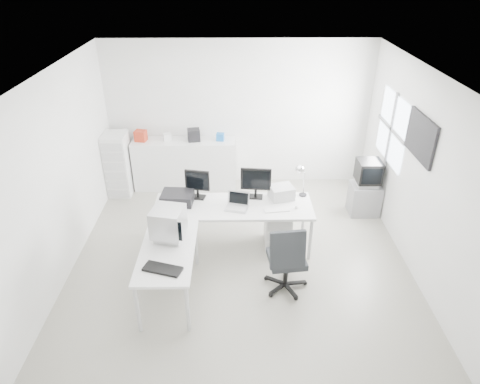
{
  "coord_description": "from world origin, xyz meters",
  "views": [
    {
      "loc": [
        -0.07,
        -5.33,
        4.1
      ],
      "look_at": [
        0.0,
        0.2,
        1.0
      ],
      "focal_mm": 32.0,
      "sensor_mm": 36.0,
      "label": 1
    }
  ],
  "objects_px": {
    "lcd_monitor_small": "(197,184)",
    "laptop": "(236,203)",
    "tv_cabinet": "(364,199)",
    "side_desk": "(170,273)",
    "crt_monitor": "(168,223)",
    "lcd_monitor_large": "(256,183)",
    "sideboard": "(185,164)",
    "office_chair": "(287,256)",
    "crt_tv": "(368,173)",
    "laser_printer": "(281,192)",
    "drawer_pedestal": "(278,228)",
    "filing_cabinet": "(118,164)",
    "main_desk": "(233,226)",
    "inkjet_printer": "(178,198)"
  },
  "relations": [
    {
      "from": "tv_cabinet",
      "to": "crt_tv",
      "type": "distance_m",
      "value": 0.51
    },
    {
      "from": "inkjet_printer",
      "to": "tv_cabinet",
      "type": "relative_size",
      "value": 0.85
    },
    {
      "from": "main_desk",
      "to": "sideboard",
      "type": "distance_m",
      "value": 2.23
    },
    {
      "from": "main_desk",
      "to": "laptop",
      "type": "height_order",
      "value": "laptop"
    },
    {
      "from": "side_desk",
      "to": "laser_printer",
      "type": "height_order",
      "value": "laser_printer"
    },
    {
      "from": "tv_cabinet",
      "to": "side_desk",
      "type": "bearing_deg",
      "value": -146.78
    },
    {
      "from": "crt_tv",
      "to": "lcd_monitor_large",
      "type": "bearing_deg",
      "value": -159.74
    },
    {
      "from": "tv_cabinet",
      "to": "sideboard",
      "type": "distance_m",
      "value": 3.44
    },
    {
      "from": "lcd_monitor_small",
      "to": "laptop",
      "type": "relative_size",
      "value": 1.45
    },
    {
      "from": "drawer_pedestal",
      "to": "filing_cabinet",
      "type": "xyz_separation_m",
      "value": [
        -2.88,
        1.71,
        0.31
      ]
    },
    {
      "from": "lcd_monitor_small",
      "to": "lcd_monitor_large",
      "type": "relative_size",
      "value": 0.98
    },
    {
      "from": "main_desk",
      "to": "crt_monitor",
      "type": "bearing_deg",
      "value": -135.0
    },
    {
      "from": "main_desk",
      "to": "crt_monitor",
      "type": "distance_m",
      "value": 1.35
    },
    {
      "from": "drawer_pedestal",
      "to": "sideboard",
      "type": "bearing_deg",
      "value": 130.0
    },
    {
      "from": "side_desk",
      "to": "crt_monitor",
      "type": "distance_m",
      "value": 0.67
    },
    {
      "from": "lcd_monitor_large",
      "to": "sideboard",
      "type": "height_order",
      "value": "lcd_monitor_large"
    },
    {
      "from": "inkjet_printer",
      "to": "filing_cabinet",
      "type": "xyz_separation_m",
      "value": [
        -1.33,
        1.66,
        -0.23
      ]
    },
    {
      "from": "crt_tv",
      "to": "filing_cabinet",
      "type": "distance_m",
      "value": 4.57
    },
    {
      "from": "lcd_monitor_small",
      "to": "sideboard",
      "type": "xyz_separation_m",
      "value": [
        -0.4,
        1.76,
        -0.5
      ]
    },
    {
      "from": "laser_printer",
      "to": "crt_monitor",
      "type": "xyz_separation_m",
      "value": [
        -1.6,
        -1.07,
        0.14
      ]
    },
    {
      "from": "crt_monitor",
      "to": "main_desk",
      "type": "bearing_deg",
      "value": 56.67
    },
    {
      "from": "crt_monitor",
      "to": "office_chair",
      "type": "bearing_deg",
      "value": 7.14
    },
    {
      "from": "laptop",
      "to": "sideboard",
      "type": "height_order",
      "value": "sideboard"
    },
    {
      "from": "inkjet_printer",
      "to": "sideboard",
      "type": "height_order",
      "value": "sideboard"
    },
    {
      "from": "lcd_monitor_large",
      "to": "filing_cabinet",
      "type": "distance_m",
      "value": 2.97
    },
    {
      "from": "main_desk",
      "to": "filing_cabinet",
      "type": "xyz_separation_m",
      "value": [
        -2.18,
        1.76,
        0.23
      ]
    },
    {
      "from": "crt_monitor",
      "to": "filing_cabinet",
      "type": "bearing_deg",
      "value": 128.59
    },
    {
      "from": "main_desk",
      "to": "tv_cabinet",
      "type": "height_order",
      "value": "main_desk"
    },
    {
      "from": "drawer_pedestal",
      "to": "laser_printer",
      "type": "height_order",
      "value": "laser_printer"
    },
    {
      "from": "side_desk",
      "to": "filing_cabinet",
      "type": "height_order",
      "value": "filing_cabinet"
    },
    {
      "from": "laptop",
      "to": "crt_monitor",
      "type": "relative_size",
      "value": 0.68
    },
    {
      "from": "office_chair",
      "to": "sideboard",
      "type": "xyz_separation_m",
      "value": [
        -1.67,
        2.99,
        -0.05
      ]
    },
    {
      "from": "crt_monitor",
      "to": "sideboard",
      "type": "height_order",
      "value": "crt_monitor"
    },
    {
      "from": "main_desk",
      "to": "sideboard",
      "type": "relative_size",
      "value": 1.22
    },
    {
      "from": "laptop",
      "to": "side_desk",
      "type": "bearing_deg",
      "value": -116.64
    },
    {
      "from": "laptop",
      "to": "office_chair",
      "type": "xyz_separation_m",
      "value": [
        0.67,
        -0.87,
        -0.32
      ]
    },
    {
      "from": "tv_cabinet",
      "to": "filing_cabinet",
      "type": "height_order",
      "value": "filing_cabinet"
    },
    {
      "from": "lcd_monitor_small",
      "to": "filing_cabinet",
      "type": "distance_m",
      "value": 2.26
    },
    {
      "from": "lcd_monitor_large",
      "to": "office_chair",
      "type": "bearing_deg",
      "value": -66.93
    },
    {
      "from": "lcd_monitor_large",
      "to": "crt_tv",
      "type": "distance_m",
      "value": 2.11
    },
    {
      "from": "main_desk",
      "to": "crt_monitor",
      "type": "xyz_separation_m",
      "value": [
        -0.85,
        -0.85,
        0.62
      ]
    },
    {
      "from": "inkjet_printer",
      "to": "lcd_monitor_large",
      "type": "height_order",
      "value": "lcd_monitor_large"
    },
    {
      "from": "drawer_pedestal",
      "to": "laser_printer",
      "type": "distance_m",
      "value": 0.58
    },
    {
      "from": "side_desk",
      "to": "crt_tv",
      "type": "bearing_deg",
      "value": 33.22
    },
    {
      "from": "laser_printer",
      "to": "drawer_pedestal",
      "type": "bearing_deg",
      "value": -121.61
    },
    {
      "from": "crt_monitor",
      "to": "office_chair",
      "type": "relative_size",
      "value": 0.45
    },
    {
      "from": "main_desk",
      "to": "tv_cabinet",
      "type": "distance_m",
      "value": 2.52
    },
    {
      "from": "laser_printer",
      "to": "lcd_monitor_small",
      "type": "bearing_deg",
      "value": 163.46
    },
    {
      "from": "lcd_monitor_small",
      "to": "crt_monitor",
      "type": "distance_m",
      "value": 1.14
    },
    {
      "from": "main_desk",
      "to": "drawer_pedestal",
      "type": "xyz_separation_m",
      "value": [
        0.7,
        0.05,
        -0.08
      ]
    }
  ]
}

